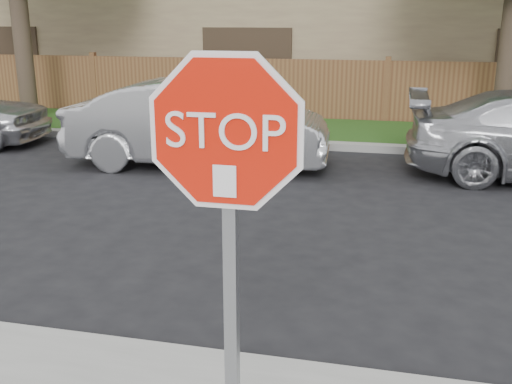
# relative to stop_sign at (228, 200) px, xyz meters

# --- Properties ---
(ground) EXTENTS (90.00, 90.00, 0.00)m
(ground) POSITION_rel_stop_sign_xyz_m (0.48, 1.48, -1.83)
(ground) COLOR black
(ground) RESTS_ON ground
(far_curb) EXTENTS (70.00, 0.30, 0.15)m
(far_curb) POSITION_rel_stop_sign_xyz_m (0.48, 9.63, -1.75)
(far_curb) COLOR gray
(far_curb) RESTS_ON ground
(grass_strip) EXTENTS (70.00, 3.00, 0.12)m
(grass_strip) POSITION_rel_stop_sign_xyz_m (0.48, 11.28, -1.77)
(grass_strip) COLOR #1E4714
(grass_strip) RESTS_ON ground
(fence) EXTENTS (70.00, 0.12, 1.60)m
(fence) POSITION_rel_stop_sign_xyz_m (0.48, 12.88, -1.03)
(fence) COLOR brown
(fence) RESTS_ON ground
(stop_sign) EXTENTS (1.01, 0.13, 2.55)m
(stop_sign) POSITION_rel_stop_sign_xyz_m (0.00, 0.00, 0.00)
(stop_sign) COLOR gray
(stop_sign) RESTS_ON sidewalk_near
(sedan_left) EXTENTS (4.82, 2.02, 1.55)m
(sedan_left) POSITION_rel_stop_sign_xyz_m (-2.73, 7.65, -1.05)
(sedan_left) COLOR #B5B6BA
(sedan_left) RESTS_ON ground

